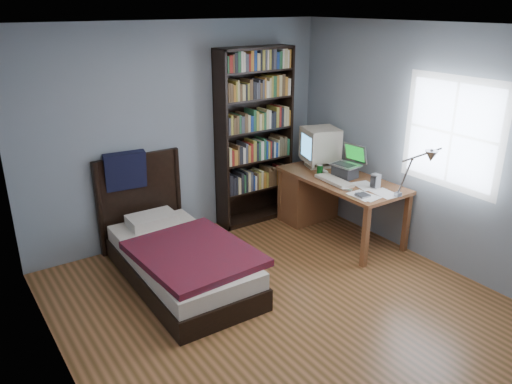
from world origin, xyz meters
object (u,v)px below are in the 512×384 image
at_px(soda_can, 320,170).
at_px(speaker, 376,181).
at_px(desk, 316,192).
at_px(keyboard, 334,181).
at_px(bed, 177,255).
at_px(laptop, 346,168).
at_px(crt_monitor, 319,145).
at_px(desk_lamp, 426,160).
at_px(bookshelf, 255,138).

bearing_deg(soda_can, speaker, -72.05).
relative_size(desk, speaker, 9.68).
height_order(desk, keyboard, keyboard).
height_order(soda_can, bed, bed).
relative_size(speaker, soda_can, 1.28).
distance_m(desk, laptop, 0.61).
relative_size(crt_monitor, keyboard, 1.10).
bearing_deg(desk_lamp, laptop, 84.94).
relative_size(crt_monitor, laptop, 1.41).
distance_m(bookshelf, bed, 1.89).
relative_size(keyboard, soda_can, 3.88).
bearing_deg(soda_can, desk, 56.38).
bearing_deg(speaker, laptop, 86.56).
height_order(laptop, soda_can, laptop).
height_order(desk, bookshelf, bookshelf).
bearing_deg(bookshelf, crt_monitor, -35.63).
relative_size(speaker, bed, 0.08).
height_order(crt_monitor, soda_can, crt_monitor).
height_order(speaker, soda_can, speaker).
height_order(desk, speaker, speaker).
height_order(crt_monitor, bed, crt_monitor).
xyz_separation_m(desk_lamp, soda_can, (-0.11, 1.38, -0.46)).
bearing_deg(laptop, crt_monitor, 90.16).
bearing_deg(laptop, speaker, -89.36).
bearing_deg(desk, bookshelf, 137.98).
relative_size(desk_lamp, keyboard, 1.30).
bearing_deg(laptop, bed, 175.49).
bearing_deg(laptop, keyboard, -166.46).
relative_size(speaker, bookshelf, 0.07).
bearing_deg(soda_can, crt_monitor, 51.94).
distance_m(desk, bed, 2.11).
height_order(crt_monitor, keyboard, crt_monitor).
relative_size(desk, bed, 0.78).
distance_m(crt_monitor, bookshelf, 0.81).
bearing_deg(crt_monitor, bed, -171.36).
height_order(desk, soda_can, soda_can).
distance_m(laptop, soda_can, 0.31).
bearing_deg(crt_monitor, desk_lamp, -93.50).
bearing_deg(keyboard, speaker, -55.82).
relative_size(soda_can, bookshelf, 0.06).
relative_size(laptop, soda_can, 3.02).
bearing_deg(soda_can, desk_lamp, -85.30).
height_order(desk, crt_monitor, crt_monitor).
bearing_deg(bookshelf, desk_lamp, -75.40).
bearing_deg(bed, desk_lamp, -32.90).
relative_size(desk, laptop, 4.11).
relative_size(desk_lamp, bed, 0.32).
height_order(speaker, bed, bed).
bearing_deg(desk, keyboard, -108.41).
bearing_deg(keyboard, desk, 74.75).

